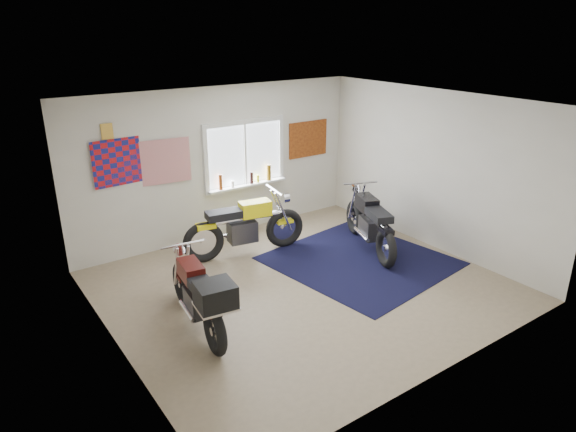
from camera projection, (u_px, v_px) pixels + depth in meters
ground at (303, 286)px, 7.67m from camera, size 5.50×5.50×0.00m
room_shell at (305, 181)px, 7.09m from camera, size 5.50×5.50×5.50m
navy_rug at (360, 261)px, 8.48m from camera, size 2.82×2.91×0.01m
window_assembly at (245, 159)px, 9.34m from camera, size 1.66×0.17×1.26m
oil_bottles at (251, 177)px, 9.45m from camera, size 1.11×0.09×0.30m
flag_display at (107, 131)px, 7.78m from camera, size 1.60×0.10×1.17m
triumph_poster at (308, 139)px, 10.07m from camera, size 0.90×0.03×0.70m
yellow_triumph at (245, 228)px, 8.59m from camera, size 2.14×0.67×1.08m
black_chrome_bike at (370, 224)px, 8.78m from camera, size 0.94×1.97×1.06m
maroon_tourer at (200, 296)px, 6.38m from camera, size 0.69×1.94×0.98m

